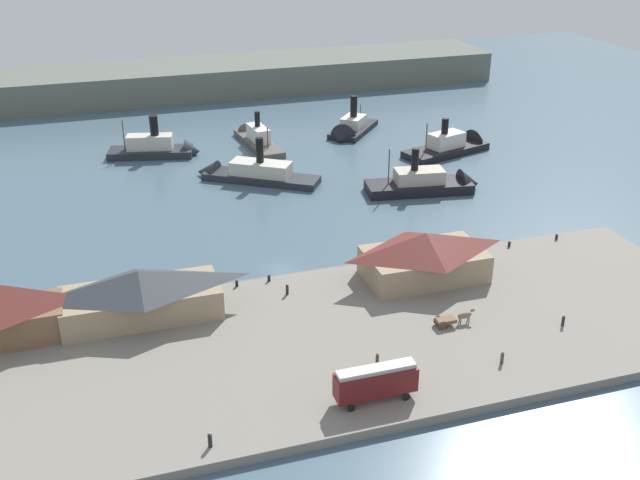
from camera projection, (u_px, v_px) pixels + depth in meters
ground_plane at (281, 270)px, 114.53m from camera, size 320.00×320.00×0.00m
quay_promenade at (326, 343)px, 95.33m from camera, size 110.00×36.00×1.20m
seawall_edge at (287, 278)px, 111.22m from camera, size 110.00×0.80×1.00m
ferry_shed_customs_shed at (2, 311)px, 93.55m from camera, size 14.68×7.63×7.69m
ferry_shed_east_terminal at (140, 294)px, 98.48m from camera, size 20.85×8.76×6.76m
ferry_shed_central_terminal at (425, 255)px, 108.37m from camera, size 17.36×10.06×7.05m
street_tram at (376, 381)px, 82.83m from camera, size 9.26×2.48×4.28m
horse_cart at (453, 318)px, 97.71m from camera, size 5.49×1.57×1.87m
pedestrian_at_waters_edge at (563, 321)px, 97.59m from camera, size 0.39×0.39×1.59m
pedestrian_by_tram at (287, 289)px, 105.00m from camera, size 0.41×0.41×1.67m
pedestrian_near_cart at (377, 359)px, 89.73m from camera, size 0.40×0.40×1.62m
pedestrian_near_west_shed at (210, 440)px, 76.56m from camera, size 0.44×0.44×1.79m
pedestrian_walking_east at (502, 358)px, 89.93m from camera, size 0.41×0.41×1.66m
mooring_post_west at (269, 278)px, 108.66m from camera, size 0.44×0.44×0.90m
mooring_post_center_east at (509, 244)px, 118.96m from camera, size 0.44×0.44×0.90m
mooring_post_east at (557, 237)px, 121.40m from camera, size 0.44×0.44×0.90m
mooring_post_center_west at (237, 284)px, 107.20m from camera, size 0.44×0.44×0.90m
ferry_mid_harbor at (161, 148)px, 161.60m from camera, size 20.05×9.92×10.76m
ferry_approaching_east at (255, 137)px, 169.97m from camera, size 7.19×22.48×9.43m
ferry_moored_east at (432, 184)px, 143.14m from camera, size 22.38×9.65×10.84m
ferry_outer_harbor at (349, 130)px, 174.93m from camera, size 16.27×17.59×11.09m
ferry_approaching_west at (456, 145)px, 164.59m from camera, size 22.40×12.64×10.36m
ferry_departing_north at (247, 173)px, 148.48m from camera, size 23.82×18.31×10.78m
far_headland at (177, 80)px, 207.53m from camera, size 180.00×24.00×8.00m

